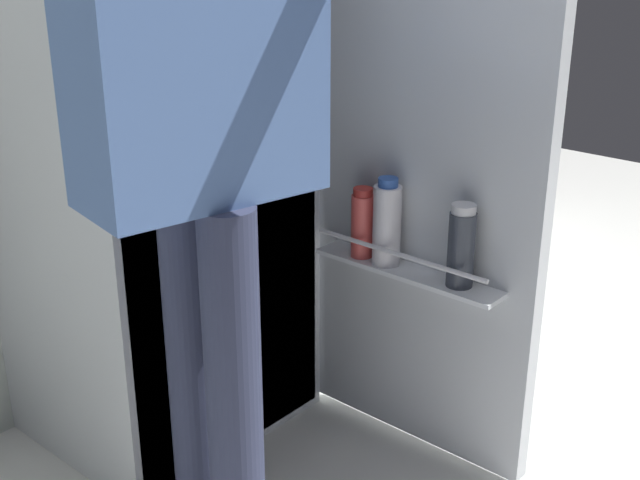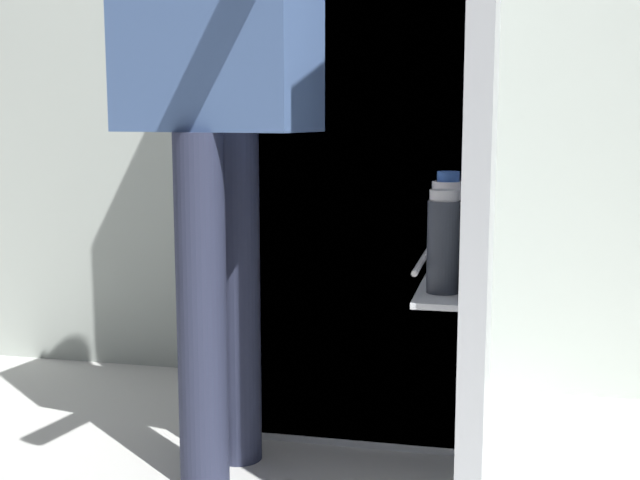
{
  "view_description": "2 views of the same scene",
  "coord_description": "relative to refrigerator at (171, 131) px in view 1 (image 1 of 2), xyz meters",
  "views": [
    {
      "loc": [
        -1.31,
        -1.18,
        1.39
      ],
      "look_at": [
        -0.02,
        -0.06,
        0.71
      ],
      "focal_mm": 47.02,
      "sensor_mm": 36.0,
      "label": 1
    },
    {
      "loc": [
        0.42,
        -1.88,
        0.9
      ],
      "look_at": [
        0.01,
        -0.08,
        0.62
      ],
      "focal_mm": 46.82,
      "sensor_mm": 36.0,
      "label": 2
    }
  ],
  "objects": [
    {
      "name": "refrigerator",
      "position": [
        0.0,
        0.0,
        0.0
      ],
      "size": [
        0.73,
        1.24,
        1.72
      ],
      "color": "silver",
      "rests_on": "ground_plane"
    },
    {
      "name": "person",
      "position": [
        -0.29,
        -0.46,
        0.19
      ],
      "size": [
        0.58,
        0.85,
        1.72
      ],
      "color": "#2D334C",
      "rests_on": "ground_plane"
    }
  ]
}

